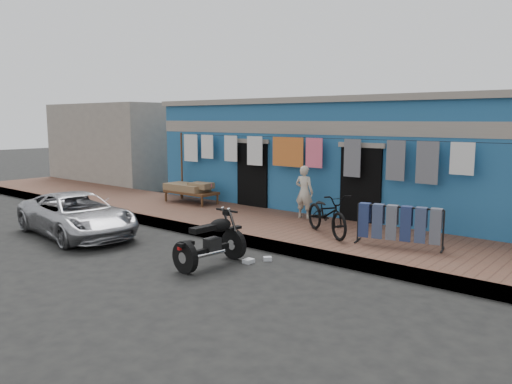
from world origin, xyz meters
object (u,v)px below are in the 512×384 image
(charpoy, at_px, (191,193))
(motorcycle, at_px, (210,239))
(seated_person, at_px, (304,192))
(bicycle, at_px, (327,209))
(car, at_px, (77,214))
(jeans_rack, at_px, (399,225))

(charpoy, bearing_deg, motorcycle, -39.30)
(seated_person, relative_size, bicycle, 0.77)
(seated_person, bearing_deg, motorcycle, 92.99)
(car, distance_m, charpoy, 4.03)
(motorcycle, bearing_deg, charpoy, 142.33)
(jeans_rack, bearing_deg, bicycle, -176.97)
(motorcycle, height_order, jeans_rack, jeans_rack)
(bicycle, relative_size, charpoy, 0.98)
(bicycle, height_order, jeans_rack, bicycle)
(motorcycle, bearing_deg, car, -174.61)
(seated_person, xyz_separation_m, jeans_rack, (3.06, -1.12, -0.26))
(car, height_order, seated_person, seated_person)
(bicycle, relative_size, jeans_rack, 0.99)
(seated_person, height_order, jeans_rack, seated_person)
(bicycle, xyz_separation_m, motorcycle, (-0.89, -2.72, -0.31))
(charpoy, height_order, jeans_rack, jeans_rack)
(charpoy, xyz_separation_m, jeans_rack, (7.08, -0.93, 0.12))
(car, distance_m, jeans_rack, 7.43)
(bicycle, bearing_deg, seated_person, 81.22)
(car, relative_size, seated_person, 2.76)
(car, relative_size, motorcycle, 2.34)
(car, relative_size, jeans_rack, 2.09)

